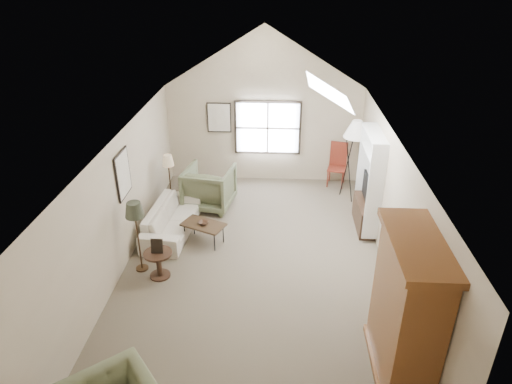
# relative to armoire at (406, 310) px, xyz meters

# --- Properties ---
(room_shell) EXTENTS (5.01, 8.01, 4.00)m
(room_shell) POSITION_rel_armoire_xyz_m (-2.18, 2.40, 2.11)
(room_shell) COLOR #675B4A
(room_shell) RESTS_ON ground
(window) EXTENTS (1.72, 0.08, 1.42)m
(window) POSITION_rel_armoire_xyz_m (-2.08, 6.36, 0.35)
(window) COLOR black
(window) RESTS_ON room_shell
(skylight) EXTENTS (0.80, 1.20, 0.52)m
(skylight) POSITION_rel_armoire_xyz_m (-0.88, 3.30, 2.12)
(skylight) COLOR white
(skylight) RESTS_ON room_shell
(wall_art) EXTENTS (1.97, 3.71, 0.88)m
(wall_art) POSITION_rel_armoire_xyz_m (-4.06, 4.34, 0.63)
(wall_art) COLOR black
(wall_art) RESTS_ON room_shell
(armoire) EXTENTS (0.60, 1.50, 2.20)m
(armoire) POSITION_rel_armoire_xyz_m (0.00, 0.00, 0.00)
(armoire) COLOR brown
(armoire) RESTS_ON ground
(tv_alcove) EXTENTS (0.32, 1.30, 2.10)m
(tv_alcove) POSITION_rel_armoire_xyz_m (0.16, 4.00, 0.05)
(tv_alcove) COLOR white
(tv_alcove) RESTS_ON ground
(media_console) EXTENTS (0.34, 1.18, 0.60)m
(media_console) POSITION_rel_armoire_xyz_m (0.14, 4.00, -0.80)
(media_console) COLOR #382316
(media_console) RESTS_ON ground
(tv_panel) EXTENTS (0.05, 0.90, 0.55)m
(tv_panel) POSITION_rel_armoire_xyz_m (0.14, 4.00, -0.18)
(tv_panel) COLOR black
(tv_panel) RESTS_ON media_console
(sofa) EXTENTS (0.99, 2.17, 0.62)m
(sofa) POSITION_rel_armoire_xyz_m (-4.04, 3.57, -0.79)
(sofa) COLOR beige
(sofa) RESTS_ON ground
(armchair_far) EXTENTS (1.25, 1.28, 1.00)m
(armchair_far) POSITION_rel_armoire_xyz_m (-3.40, 4.75, -0.60)
(armchair_far) COLOR #555B40
(armchair_far) RESTS_ON ground
(coffee_table) EXTENTS (0.99, 0.80, 0.44)m
(coffee_table) POSITION_rel_armoire_xyz_m (-3.29, 3.17, -0.88)
(coffee_table) COLOR #352516
(coffee_table) RESTS_ON ground
(bowl) EXTENTS (0.28, 0.28, 0.05)m
(bowl) POSITION_rel_armoire_xyz_m (-3.29, 3.17, -0.63)
(bowl) COLOR #3B2218
(bowl) RESTS_ON coffee_table
(side_table) EXTENTS (0.57, 0.57, 0.53)m
(side_table) POSITION_rel_armoire_xyz_m (-3.94, 1.97, -0.84)
(side_table) COLOR #331B14
(side_table) RESTS_ON ground
(side_chair) EXTENTS (0.53, 0.53, 1.13)m
(side_chair) POSITION_rel_armoire_xyz_m (-0.27, 6.10, -0.53)
(side_chair) COLOR maroon
(side_chair) RESTS_ON ground
(tripod_lamp) EXTENTS (0.75, 0.75, 2.04)m
(tripod_lamp) POSITION_rel_armoire_xyz_m (0.02, 5.39, -0.08)
(tripod_lamp) COLOR silver
(tripod_lamp) RESTS_ON ground
(dark_lamp) EXTENTS (0.38, 0.38, 1.47)m
(dark_lamp) POSITION_rel_armoire_xyz_m (-4.34, 2.17, -0.36)
(dark_lamp) COLOR #26291D
(dark_lamp) RESTS_ON ground
(tan_lamp) EXTENTS (0.28, 0.28, 1.32)m
(tan_lamp) POSITION_rel_armoire_xyz_m (-4.34, 4.77, -0.44)
(tan_lamp) COLOR tan
(tan_lamp) RESTS_ON ground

